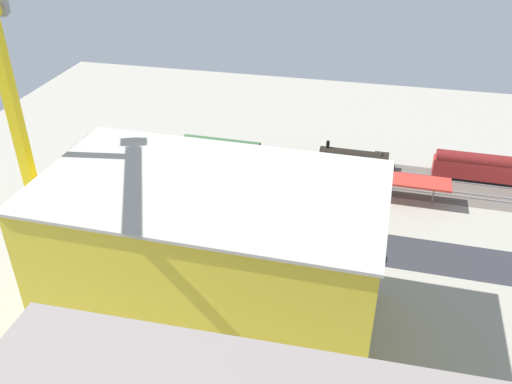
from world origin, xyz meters
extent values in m
plane|color=#9E998C|center=(0.00, 0.00, 0.00)|extent=(149.30, 149.30, 0.00)
cube|color=#5B544C|center=(0.00, -20.48, 0.00)|extent=(93.67, 16.21, 0.01)
cube|color=#2D2D33|center=(0.00, 3.20, 0.00)|extent=(93.54, 11.70, 0.01)
cube|color=#9E9EA8|center=(0.00, -23.96, 0.18)|extent=(93.28, 2.82, 0.12)
cube|color=#9E9EA8|center=(0.00, -22.52, 0.18)|extent=(93.28, 2.82, 0.12)
cube|color=#9E9EA8|center=(0.00, -18.44, 0.18)|extent=(93.28, 2.82, 0.12)
cube|color=#9E9EA8|center=(0.00, -17.00, 0.18)|extent=(93.28, 2.82, 0.12)
cube|color=#B73328|center=(-4.00, -12.99, 4.28)|extent=(56.53, 6.51, 0.41)
cylinder|color=slate|center=(-29.37, -12.26, 2.04)|extent=(0.30, 0.30, 4.08)
cylinder|color=slate|center=(-12.45, -12.74, 2.04)|extent=(0.30, 0.30, 4.08)
cylinder|color=slate|center=(4.46, -13.23, 2.04)|extent=(0.30, 0.30, 4.08)
cylinder|color=slate|center=(21.38, -13.72, 2.04)|extent=(0.30, 0.30, 4.08)
cube|color=black|center=(-14.90, -23.24, 0.50)|extent=(15.34, 3.05, 1.00)
cylinder|color=black|center=(-13.47, -23.28, 2.45)|extent=(12.49, 3.25, 2.90)
cube|color=black|center=(-19.67, -23.10, 1.76)|extent=(2.95, 3.18, 3.51)
cylinder|color=black|center=(-8.76, -23.42, 4.60)|extent=(0.70, 0.70, 1.40)
cube|color=black|center=(-38.12, -23.24, 0.30)|extent=(15.17, 2.73, 0.60)
cube|color=maroon|center=(-38.12, -23.24, 2.35)|extent=(16.86, 3.35, 3.51)
cylinder|color=maroon|center=(-38.12, -23.24, 4.36)|extent=(16.19, 3.33, 2.86)
cube|color=black|center=(12.09, -17.72, 0.30)|extent=(14.84, 2.72, 0.60)
cube|color=#4C7F4C|center=(12.09, -17.72, 2.57)|extent=(16.50, 3.34, 3.93)
cylinder|color=#355935|center=(12.09, -17.72, 4.78)|extent=(15.84, 3.32, 2.87)
cube|color=black|center=(-18.91, 6.52, 0.15)|extent=(3.49, 1.86, 0.30)
cube|color=navy|center=(-18.91, 6.52, 0.67)|extent=(4.14, 1.96, 0.75)
cube|color=#1E2328|center=(-18.91, 6.52, 1.34)|extent=(2.35, 1.65, 0.59)
cube|color=black|center=(-10.66, 6.61, 0.15)|extent=(3.52, 2.00, 0.30)
cube|color=silver|center=(-10.66, 6.61, 0.74)|extent=(4.18, 2.12, 0.88)
cube|color=#1E2328|center=(-10.66, 6.61, 1.47)|extent=(2.37, 1.79, 0.56)
cube|color=black|center=(-2.16, 6.49, 0.15)|extent=(3.50, 1.88, 0.30)
cube|color=black|center=(-2.16, 6.49, 0.71)|extent=(4.15, 1.98, 0.82)
cube|color=#1E2328|center=(-2.16, 6.49, 1.40)|extent=(2.35, 1.68, 0.55)
cube|color=black|center=(5.84, 6.66, 0.15)|extent=(4.11, 2.04, 0.30)
cube|color=gray|center=(5.84, 6.66, 0.75)|extent=(4.88, 2.16, 0.89)
cube|color=#1E2328|center=(5.84, 6.66, 1.48)|extent=(2.77, 1.81, 0.58)
cube|color=black|center=(14.10, 6.76, 0.15)|extent=(3.54, 1.81, 0.30)
cube|color=#474C51|center=(14.10, 6.76, 0.72)|extent=(4.21, 1.90, 0.84)
cube|color=#1E2328|center=(14.10, 6.76, 1.40)|extent=(2.38, 1.62, 0.51)
cube|color=black|center=(23.46, 6.89, 0.15)|extent=(3.70, 1.84, 0.30)
cube|color=#474C51|center=(23.46, 6.89, 0.74)|extent=(4.39, 1.93, 0.89)
cube|color=#1E2328|center=(23.46, 6.89, 1.50)|extent=(2.48, 1.66, 0.62)
cube|color=black|center=(31.01, 6.77, 0.15)|extent=(3.57, 1.79, 0.30)
cube|color=silver|center=(31.01, 6.77, 0.66)|extent=(4.25, 1.87, 0.72)
cube|color=#1E2328|center=(31.01, 6.77, 1.37)|extent=(2.39, 1.64, 0.70)
cube|color=black|center=(39.90, 6.98, 0.15)|extent=(3.62, 1.83, 0.30)
cube|color=maroon|center=(39.90, 6.98, 0.68)|extent=(4.30, 1.93, 0.75)
cube|color=#1E2328|center=(39.90, 6.98, 1.31)|extent=(2.44, 1.63, 0.51)
cube|color=yellow|center=(0.87, 24.66, 10.38)|extent=(41.75, 24.00, 20.75)
cube|color=#B7B2A8|center=(0.87, 24.66, 20.95)|extent=(42.37, 24.61, 0.40)
cube|color=gray|center=(26.99, 22.14, 0.60)|extent=(3.60, 3.60, 1.20)
cube|color=yellow|center=(26.99, 22.14, 19.08)|extent=(1.40, 1.40, 38.16)
cube|color=black|center=(17.03, 6.88, 0.25)|extent=(9.79, 3.43, 0.50)
cube|color=white|center=(15.91, 7.03, 1.86)|extent=(7.56, 3.38, 2.72)
cube|color=silver|center=(20.66, 6.42, 1.64)|extent=(2.57, 2.74, 2.27)
cube|color=black|center=(3.90, 7.25, 0.25)|extent=(8.54, 2.49, 0.50)
cube|color=silver|center=(2.74, 7.27, 2.06)|extent=(6.23, 2.70, 3.12)
cube|color=#334C8C|center=(6.98, 7.19, 1.64)|extent=(2.37, 2.62, 2.27)
cube|color=black|center=(4.21, 8.28, 0.25)|extent=(9.60, 2.65, 0.50)
cube|color=silver|center=(3.04, 8.23, 2.03)|extent=(7.27, 2.80, 3.07)
cube|color=maroon|center=(7.78, 8.44, 1.65)|extent=(2.45, 2.58, 2.29)
cylinder|color=brown|center=(-14.63, -2.58, 1.46)|extent=(0.56, 0.56, 2.93)
sphere|color=#28662D|center=(-14.63, -2.58, 4.44)|extent=(4.32, 4.32, 4.32)
cylinder|color=brown|center=(-2.71, -1.77, 1.35)|extent=(0.60, 0.60, 2.71)
sphere|color=#38843D|center=(-2.71, -1.77, 4.22)|extent=(4.32, 4.32, 4.32)
cylinder|color=brown|center=(-10.40, -2.46, 1.56)|extent=(0.55, 0.55, 3.13)
sphere|color=#28662D|center=(-10.40, -2.46, 4.60)|extent=(4.21, 4.21, 4.21)
cylinder|color=brown|center=(-2.11, -2.30, 1.53)|extent=(0.47, 0.47, 3.06)
sphere|color=#38843D|center=(-2.11, -2.30, 4.47)|extent=(4.02, 4.02, 4.02)
cylinder|color=#333333|center=(22.56, -1.39, 2.74)|extent=(0.16, 0.16, 5.47)
cube|color=black|center=(22.56, -1.39, 5.92)|extent=(0.36, 0.36, 0.90)
sphere|color=green|center=(22.78, -1.39, 6.22)|extent=(0.20, 0.20, 0.20)
camera|label=1|loc=(-16.88, 77.64, 53.58)|focal=38.40mm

